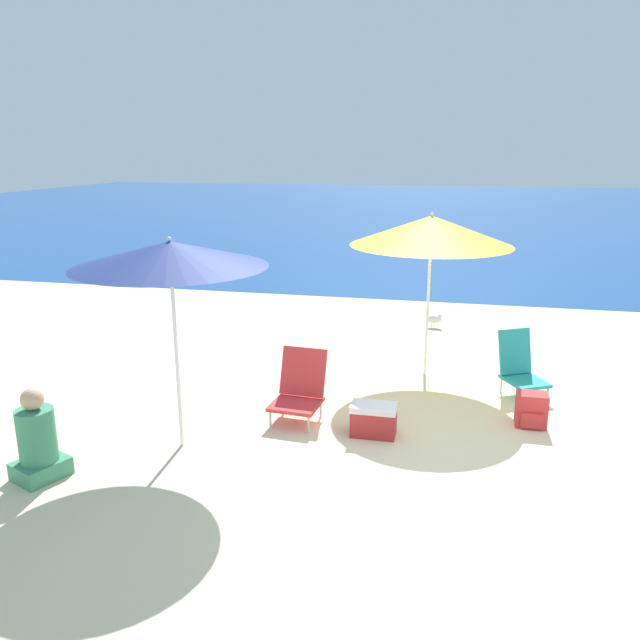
{
  "coord_description": "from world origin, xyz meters",
  "views": [
    {
      "loc": [
        -0.04,
        -5.37,
        2.8
      ],
      "look_at": [
        -1.47,
        1.05,
        1.0
      ],
      "focal_mm": 35.0,
      "sensor_mm": 36.0,
      "label": 1
    }
  ],
  "objects_px": {
    "beach_chair_red": "(300,388)",
    "beach_chair_teal": "(520,366)",
    "cooler_box": "(374,420)",
    "seagull": "(434,319)",
    "backpack_red": "(531,410)",
    "beach_umbrella_yellow": "(431,231)",
    "beach_umbrella_navy": "(170,254)",
    "person_seated_near": "(38,442)"
  },
  "relations": [
    {
      "from": "beach_chair_red",
      "to": "backpack_red",
      "type": "relative_size",
      "value": 2.04
    },
    {
      "from": "beach_chair_red",
      "to": "cooler_box",
      "type": "distance_m",
      "value": 0.89
    },
    {
      "from": "beach_umbrella_navy",
      "to": "person_seated_near",
      "type": "xyz_separation_m",
      "value": [
        -0.95,
        -0.84,
        -1.55
      ]
    },
    {
      "from": "beach_chair_red",
      "to": "beach_chair_teal",
      "type": "relative_size",
      "value": 0.98
    },
    {
      "from": "beach_chair_red",
      "to": "beach_umbrella_navy",
      "type": "bearing_deg",
      "value": -132.49
    },
    {
      "from": "beach_chair_teal",
      "to": "beach_chair_red",
      "type": "bearing_deg",
      "value": 178.98
    },
    {
      "from": "beach_umbrella_navy",
      "to": "backpack_red",
      "type": "bearing_deg",
      "value": 19.62
    },
    {
      "from": "beach_umbrella_navy",
      "to": "person_seated_near",
      "type": "bearing_deg",
      "value": -138.57
    },
    {
      "from": "backpack_red",
      "to": "cooler_box",
      "type": "distance_m",
      "value": 1.68
    },
    {
      "from": "beach_umbrella_yellow",
      "to": "backpack_red",
      "type": "distance_m",
      "value": 2.44
    },
    {
      "from": "beach_umbrella_navy",
      "to": "beach_chair_red",
      "type": "distance_m",
      "value": 2.03
    },
    {
      "from": "seagull",
      "to": "beach_chair_teal",
      "type": "bearing_deg",
      "value": -67.79
    },
    {
      "from": "beach_umbrella_yellow",
      "to": "person_seated_near",
      "type": "xyz_separation_m",
      "value": [
        -3.16,
        -3.39,
        -1.51
      ]
    },
    {
      "from": "cooler_box",
      "to": "seagull",
      "type": "distance_m",
      "value": 4.19
    },
    {
      "from": "beach_umbrella_navy",
      "to": "beach_chair_red",
      "type": "height_order",
      "value": "beach_umbrella_navy"
    },
    {
      "from": "beach_umbrella_yellow",
      "to": "backpack_red",
      "type": "xyz_separation_m",
      "value": [
        1.17,
        -1.34,
        -1.67
      ]
    },
    {
      "from": "beach_umbrella_yellow",
      "to": "beach_umbrella_navy",
      "type": "relative_size",
      "value": 1.01
    },
    {
      "from": "beach_umbrella_yellow",
      "to": "backpack_red",
      "type": "bearing_deg",
      "value": -48.81
    },
    {
      "from": "beach_umbrella_navy",
      "to": "beach_chair_teal",
      "type": "relative_size",
      "value": 2.72
    },
    {
      "from": "beach_umbrella_yellow",
      "to": "beach_chair_teal",
      "type": "distance_m",
      "value": 1.92
    },
    {
      "from": "seagull",
      "to": "beach_umbrella_navy",
      "type": "bearing_deg",
      "value": -114.84
    },
    {
      "from": "backpack_red",
      "to": "seagull",
      "type": "distance_m",
      "value": 3.78
    },
    {
      "from": "beach_chair_red",
      "to": "beach_chair_teal",
      "type": "bearing_deg",
      "value": 32.62
    },
    {
      "from": "beach_umbrella_navy",
      "to": "cooler_box",
      "type": "relative_size",
      "value": 4.43
    },
    {
      "from": "beach_umbrella_yellow",
      "to": "backpack_red",
      "type": "relative_size",
      "value": 5.73
    },
    {
      "from": "beach_chair_teal",
      "to": "beach_umbrella_navy",
      "type": "bearing_deg",
      "value": -176.11
    },
    {
      "from": "beach_umbrella_navy",
      "to": "backpack_red",
      "type": "xyz_separation_m",
      "value": [
        3.38,
        1.2,
        -1.71
      ]
    },
    {
      "from": "beach_umbrella_yellow",
      "to": "beach_chair_teal",
      "type": "height_order",
      "value": "beach_umbrella_yellow"
    },
    {
      "from": "beach_chair_teal",
      "to": "seagull",
      "type": "distance_m",
      "value": 2.91
    },
    {
      "from": "beach_chair_teal",
      "to": "backpack_red",
      "type": "height_order",
      "value": "beach_chair_teal"
    },
    {
      "from": "person_seated_near",
      "to": "cooler_box",
      "type": "bearing_deg",
      "value": 50.98
    },
    {
      "from": "beach_umbrella_yellow",
      "to": "beach_chair_red",
      "type": "distance_m",
      "value": 2.56
    },
    {
      "from": "backpack_red",
      "to": "beach_umbrella_yellow",
      "type": "bearing_deg",
      "value": 131.19
    },
    {
      "from": "backpack_red",
      "to": "beach_umbrella_navy",
      "type": "bearing_deg",
      "value": -160.38
    },
    {
      "from": "beach_umbrella_yellow",
      "to": "beach_umbrella_navy",
      "type": "bearing_deg",
      "value": -130.94
    },
    {
      "from": "beach_umbrella_yellow",
      "to": "seagull",
      "type": "distance_m",
      "value": 2.84
    },
    {
      "from": "backpack_red",
      "to": "beach_chair_red",
      "type": "bearing_deg",
      "value": -172.46
    },
    {
      "from": "beach_umbrella_navy",
      "to": "cooler_box",
      "type": "xyz_separation_m",
      "value": [
        1.8,
        0.63,
        -1.72
      ]
    },
    {
      "from": "person_seated_near",
      "to": "seagull",
      "type": "xyz_separation_m",
      "value": [
        3.18,
        5.65,
        -0.2
      ]
    },
    {
      "from": "beach_chair_teal",
      "to": "person_seated_near",
      "type": "height_order",
      "value": "person_seated_near"
    },
    {
      "from": "beach_chair_red",
      "to": "backpack_red",
      "type": "height_order",
      "value": "beach_chair_red"
    },
    {
      "from": "beach_umbrella_yellow",
      "to": "beach_chair_red",
      "type": "height_order",
      "value": "beach_umbrella_yellow"
    }
  ]
}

